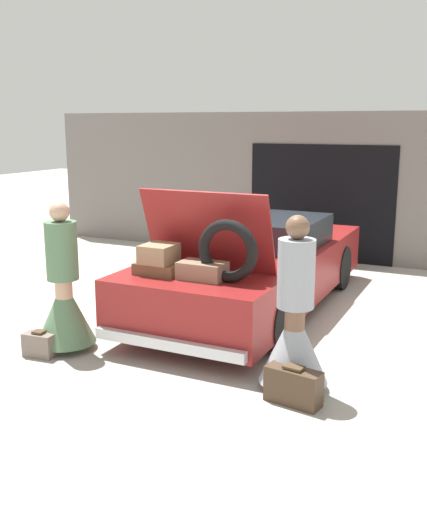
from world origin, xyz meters
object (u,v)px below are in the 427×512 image
Objects in this scene: car at (254,266)px; person_right at (294,330)px; suitcase_beside_right_person at (293,386)px; suitcase_beside_left_person at (40,345)px; person_left at (64,298)px.

person_right is at bearing -59.86° from car.
suitcase_beside_right_person is (1.47, -2.66, -0.43)m from car.
person_right is 2.93m from suitcase_beside_left_person.
suitcase_beside_right_person is at bearing 2.18° from suitcase_beside_left_person.
person_right is at bearing 8.34° from suitcase_beside_left_person.
person_left is 3.10× the size of suitcase_beside_right_person.
person_left is 2.74m from person_right.
person_right is 3.12× the size of suitcase_beside_right_person.
car is 3.07m from suitcase_beside_right_person.
person_left is 2.88m from suitcase_beside_right_person.
person_right is 0.55m from suitcase_beside_right_person.
person_left is at bearing -119.07° from car.
suitcase_beside_right_person is at bearing -162.19° from person_right.
suitcase_beside_left_person is at bearing -16.70° from person_left.
suitcase_beside_left_person is at bearing 97.74° from person_right.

